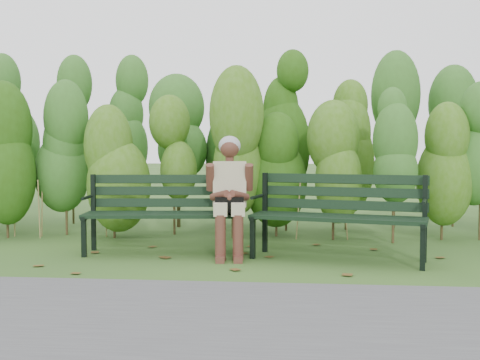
{
  "coord_description": "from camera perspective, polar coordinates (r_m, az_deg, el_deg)",
  "views": [
    {
      "loc": [
        0.53,
        -5.26,
        1.05
      ],
      "look_at": [
        0.0,
        0.35,
        0.75
      ],
      "focal_mm": 42.0,
      "sensor_mm": 36.0,
      "label": 1
    }
  ],
  "objects": [
    {
      "name": "bench_left",
      "position": [
        5.82,
        -7.63,
        -2.69
      ],
      "size": [
        1.64,
        0.68,
        0.8
      ],
      "color": "black",
      "rests_on": "ground"
    },
    {
      "name": "seated_woman",
      "position": [
        5.6,
        -1.07,
        -0.84
      ],
      "size": [
        0.49,
        0.72,
        1.2
      ],
      "color": "#BEB48B",
      "rests_on": "ground"
    },
    {
      "name": "ground",
      "position": [
        5.39,
        -0.35,
        -8.18
      ],
      "size": [
        80.0,
        80.0,
        0.0
      ],
      "primitive_type": "plane",
      "color": "#2D4C20"
    },
    {
      "name": "leaf_litter",
      "position": [
        5.27,
        -0.47,
        -8.42
      ],
      "size": [
        5.51,
        2.19,
        0.01
      ],
      "color": "brown",
      "rests_on": "ground"
    },
    {
      "name": "hedge_band",
      "position": [
        7.15,
        1.13,
        4.7
      ],
      "size": [
        11.04,
        1.67,
        2.42
      ],
      "color": "#47381E",
      "rests_on": "ground"
    },
    {
      "name": "footpath",
      "position": [
        3.28,
        -4.32,
        -15.51
      ],
      "size": [
        60.0,
        2.5,
        0.01
      ],
      "primitive_type": "cube",
      "color": "#474749",
      "rests_on": "ground"
    },
    {
      "name": "bench_right",
      "position": [
        5.49,
        10.03,
        -2.93
      ],
      "size": [
        1.72,
        0.93,
        0.82
      ],
      "color": "black",
      "rests_on": "ground"
    }
  ]
}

